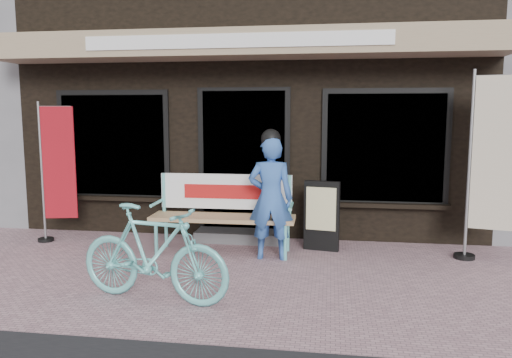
% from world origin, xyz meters
% --- Properties ---
extents(ground, '(70.00, 70.00, 0.00)m').
position_xyz_m(ground, '(0.00, 0.00, 0.00)').
color(ground, '#AB828B').
rests_on(ground, ground).
extents(storefront, '(7.00, 6.77, 6.00)m').
position_xyz_m(storefront, '(0.00, 4.96, 2.99)').
color(storefront, black).
rests_on(storefront, ground).
extents(bench, '(1.89, 0.51, 1.02)m').
position_xyz_m(bench, '(-0.13, 1.20, 0.60)').
color(bench, '#65C6C3').
rests_on(bench, ground).
extents(person, '(0.58, 0.40, 1.64)m').
position_xyz_m(person, '(0.52, 0.96, 0.81)').
color(person, '#325DAD').
rests_on(person, ground).
extents(bicycle, '(1.66, 0.74, 0.96)m').
position_xyz_m(bicycle, '(-0.44, -0.64, 0.48)').
color(bicycle, '#65C6C3').
rests_on(bicycle, ground).
extents(nobori_red, '(0.59, 0.26, 2.00)m').
position_xyz_m(nobori_red, '(-2.59, 1.36, 1.03)').
color(nobori_red, gray).
rests_on(nobori_red, ground).
extents(nobori_cream, '(0.70, 0.31, 2.36)m').
position_xyz_m(nobori_cream, '(3.19, 1.26, 1.22)').
color(nobori_cream, gray).
rests_on(nobori_cream, ground).
extents(menu_stand, '(0.48, 0.18, 0.94)m').
position_xyz_m(menu_stand, '(1.15, 1.43, 0.48)').
color(menu_stand, black).
rests_on(menu_stand, ground).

